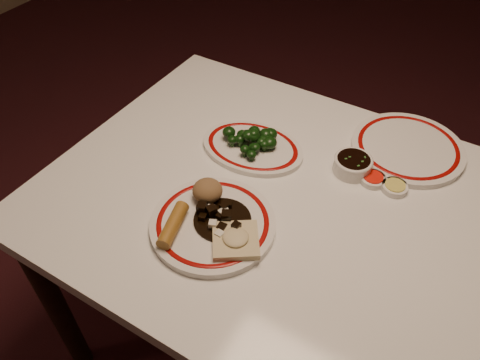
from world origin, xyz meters
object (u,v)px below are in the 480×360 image
Objects in this scene: fried_wonton at (236,240)px; broccoli_plate at (252,147)px; spring_roll at (173,225)px; broccoli_pile at (254,138)px; rice_mound at (207,191)px; stirfry_heap at (220,217)px; main_plate at (213,224)px; dining_table at (287,225)px; soy_bowl at (353,165)px.

broccoli_plate is (-0.13, 0.30, -0.02)m from fried_wonton.
broccoli_pile is at bearing 73.43° from spring_roll.
rice_mound reaches higher than broccoli_plate.
broccoli_pile is (0.01, 0.35, 0.00)m from spring_roll.
stirfry_heap is (-0.07, 0.04, -0.00)m from fried_wonton.
main_plate is 0.08m from rice_mound.
stirfry_heap reaches higher than dining_table.
stirfry_heap is at bearing -76.40° from broccoli_pile.
main_plate is at bearing -78.39° from broccoli_plate.
rice_mound is 0.54× the size of stirfry_heap.
spring_roll is 0.90× the size of stirfry_heap.
fried_wonton is (-0.04, -0.19, 0.12)m from dining_table.
dining_table is at bearing 55.25° from main_plate.
spring_roll is (-0.01, -0.12, -0.01)m from rice_mound.
broccoli_plate is (-0.06, 0.28, -0.00)m from main_plate.
spring_roll is 0.14m from fried_wonton.
broccoli_plate is 3.06× the size of soy_bowl.
rice_mound is 0.38m from soy_bowl.
stirfry_heap is at bearing 31.19° from spring_roll.
main_plate is 1.06× the size of broccoli_plate.
broccoli_plate is at bearing 113.68° from fried_wonton.
rice_mound reaches higher than dining_table.
fried_wonton is at bearing 0.84° from spring_roll.
main_plate is 2.64× the size of spring_roll.
fried_wonton is at bearing -17.59° from main_plate.
main_plate is 0.02m from stirfry_heap.
broccoli_plate is (0.00, 0.34, -0.03)m from spring_roll.
main_plate is 4.40× the size of rice_mound.
soy_bowl is (0.19, 0.33, -0.01)m from stirfry_heap.
stirfry_heap is at bearing 50.10° from main_plate.
fried_wonton is 0.07m from stirfry_heap.
spring_roll is 0.48m from soy_bowl.
broccoli_plate reaches higher than dining_table.
rice_mound is at bearing 147.79° from fried_wonton.
spring_roll reaches higher than fried_wonton.
main_plate is 2.37× the size of stirfry_heap.
rice_mound reaches higher than soy_bowl.
dining_table is at bearing -33.70° from broccoli_plate.
stirfry_heap is 1.37× the size of soy_bowl.
fried_wonton reaches higher than broccoli_plate.
dining_table is at bearing 37.02° from spring_roll.
spring_roll is at bearing -90.76° from broccoli_plate.
stirfry_heap is at bearing -34.78° from rice_mound.
stirfry_heap reaches higher than broccoli_plate.
rice_mound is 0.60× the size of spring_roll.
rice_mound is 0.12m from spring_roll.
main_plate reaches higher than dining_table.
broccoli_pile is at bearing 91.10° from rice_mound.
spring_roll reaches higher than dining_table.
dining_table is 4.05× the size of broccoli_plate.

